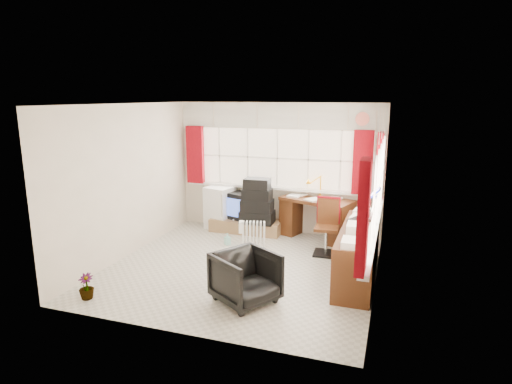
{
  "coord_description": "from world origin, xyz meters",
  "views": [
    {
      "loc": [
        2.17,
        -5.86,
        2.61
      ],
      "look_at": [
        0.04,
        0.55,
        1.09
      ],
      "focal_mm": 30.0,
      "sensor_mm": 36.0,
      "label": 1
    }
  ],
  "objects_px": {
    "radiator": "(254,241)",
    "tv_bench": "(246,226)",
    "task_chair": "(327,224)",
    "desk": "(317,216)",
    "mini_fridge": "(221,208)",
    "desk_lamp": "(321,182)",
    "office_chair": "(246,278)",
    "credenza": "(358,252)",
    "crt_tv": "(242,205)"
  },
  "relations": [
    {
      "from": "desk",
      "to": "tv_bench",
      "type": "xyz_separation_m",
      "value": [
        -1.37,
        -0.08,
        -0.29
      ]
    },
    {
      "from": "radiator",
      "to": "tv_bench",
      "type": "bearing_deg",
      "value": 115.42
    },
    {
      "from": "task_chair",
      "to": "credenza",
      "type": "bearing_deg",
      "value": -56.01
    },
    {
      "from": "radiator",
      "to": "credenza",
      "type": "distance_m",
      "value": 1.78
    },
    {
      "from": "credenza",
      "to": "mini_fridge",
      "type": "relative_size",
      "value": 2.35
    },
    {
      "from": "radiator",
      "to": "crt_tv",
      "type": "relative_size",
      "value": 0.83
    },
    {
      "from": "office_chair",
      "to": "crt_tv",
      "type": "height_order",
      "value": "crt_tv"
    },
    {
      "from": "tv_bench",
      "to": "credenza",
      "type": "bearing_deg",
      "value": -33.7
    },
    {
      "from": "task_chair",
      "to": "crt_tv",
      "type": "distance_m",
      "value": 1.96
    },
    {
      "from": "office_chair",
      "to": "credenza",
      "type": "distance_m",
      "value": 1.8
    },
    {
      "from": "crt_tv",
      "to": "radiator",
      "type": "bearing_deg",
      "value": -61.75
    },
    {
      "from": "tv_bench",
      "to": "mini_fridge",
      "type": "height_order",
      "value": "mini_fridge"
    },
    {
      "from": "credenza",
      "to": "tv_bench",
      "type": "height_order",
      "value": "credenza"
    },
    {
      "from": "task_chair",
      "to": "office_chair",
      "type": "xyz_separation_m",
      "value": [
        -0.7,
        -2.12,
        -0.17
      ]
    },
    {
      "from": "mini_fridge",
      "to": "radiator",
      "type": "bearing_deg",
      "value": -47.57
    },
    {
      "from": "office_chair",
      "to": "credenza",
      "type": "relative_size",
      "value": 0.37
    },
    {
      "from": "desk_lamp",
      "to": "radiator",
      "type": "xyz_separation_m",
      "value": [
        -0.85,
        -1.38,
        -0.8
      ]
    },
    {
      "from": "office_chair",
      "to": "tv_bench",
      "type": "bearing_deg",
      "value": 52.21
    },
    {
      "from": "credenza",
      "to": "office_chair",
      "type": "bearing_deg",
      "value": -136.17
    },
    {
      "from": "tv_bench",
      "to": "desk_lamp",
      "type": "bearing_deg",
      "value": 9.6
    },
    {
      "from": "desk_lamp",
      "to": "radiator",
      "type": "bearing_deg",
      "value": -121.78
    },
    {
      "from": "radiator",
      "to": "credenza",
      "type": "relative_size",
      "value": 0.29
    },
    {
      "from": "office_chair",
      "to": "crt_tv",
      "type": "bearing_deg",
      "value": 53.79
    },
    {
      "from": "tv_bench",
      "to": "crt_tv",
      "type": "distance_m",
      "value": 0.42
    },
    {
      "from": "task_chair",
      "to": "office_chair",
      "type": "height_order",
      "value": "task_chair"
    },
    {
      "from": "mini_fridge",
      "to": "office_chair",
      "type": "bearing_deg",
      "value": -61.28
    },
    {
      "from": "desk_lamp",
      "to": "credenza",
      "type": "relative_size",
      "value": 0.2
    },
    {
      "from": "crt_tv",
      "to": "desk",
      "type": "bearing_deg",
      "value": -0.92
    },
    {
      "from": "task_chair",
      "to": "radiator",
      "type": "height_order",
      "value": "task_chair"
    },
    {
      "from": "task_chair",
      "to": "crt_tv",
      "type": "relative_size",
      "value": 1.37
    },
    {
      "from": "credenza",
      "to": "crt_tv",
      "type": "height_order",
      "value": "credenza"
    },
    {
      "from": "credenza",
      "to": "crt_tv",
      "type": "relative_size",
      "value": 2.86
    },
    {
      "from": "task_chair",
      "to": "mini_fridge",
      "type": "height_order",
      "value": "task_chair"
    },
    {
      "from": "task_chair",
      "to": "office_chair",
      "type": "distance_m",
      "value": 2.24
    },
    {
      "from": "tv_bench",
      "to": "mini_fridge",
      "type": "bearing_deg",
      "value": 172.1
    },
    {
      "from": "radiator",
      "to": "tv_bench",
      "type": "distance_m",
      "value": 1.27
    },
    {
      "from": "radiator",
      "to": "mini_fridge",
      "type": "height_order",
      "value": "mini_fridge"
    },
    {
      "from": "task_chair",
      "to": "desk",
      "type": "bearing_deg",
      "value": 113.47
    },
    {
      "from": "desk_lamp",
      "to": "office_chair",
      "type": "bearing_deg",
      "value": -97.87
    },
    {
      "from": "tv_bench",
      "to": "office_chair",
      "type": "bearing_deg",
      "value": -70.41
    },
    {
      "from": "mini_fridge",
      "to": "task_chair",
      "type": "bearing_deg",
      "value": -17.69
    },
    {
      "from": "radiator",
      "to": "credenza",
      "type": "xyz_separation_m",
      "value": [
        1.74,
        -0.38,
        0.15
      ]
    },
    {
      "from": "task_chair",
      "to": "tv_bench",
      "type": "bearing_deg",
      "value": 159.18
    },
    {
      "from": "desk",
      "to": "office_chair",
      "type": "xyz_separation_m",
      "value": [
        -0.39,
        -2.84,
        -0.09
      ]
    },
    {
      "from": "desk",
      "to": "office_chair",
      "type": "height_order",
      "value": "desk"
    },
    {
      "from": "crt_tv",
      "to": "mini_fridge",
      "type": "relative_size",
      "value": 0.82
    },
    {
      "from": "tv_bench",
      "to": "task_chair",
      "type": "bearing_deg",
      "value": -20.82
    },
    {
      "from": "credenza",
      "to": "crt_tv",
      "type": "distance_m",
      "value": 2.9
    },
    {
      "from": "desk_lamp",
      "to": "credenza",
      "type": "xyz_separation_m",
      "value": [
        0.88,
        -1.76,
        -0.65
      ]
    },
    {
      "from": "desk",
      "to": "mini_fridge",
      "type": "xyz_separation_m",
      "value": [
        -1.95,
        -0.0,
        0.01
      ]
    }
  ]
}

